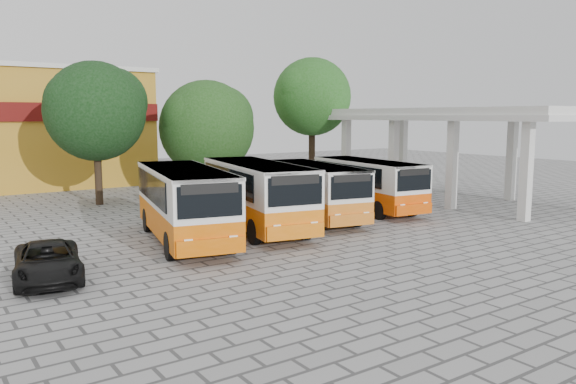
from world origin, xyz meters
TOP-DOWN VIEW (x-y plane):
  - ground at (0.00, 0.00)m, footprint 90.00×90.00m
  - terminal_shelter at (10.50, 4.00)m, footprint 6.80×15.80m
  - bus_far_left at (-7.26, 2.51)m, footprint 4.13×8.51m
  - bus_centre_left at (-3.66, 2.93)m, footprint 3.97×8.50m
  - bus_centre_right at (-0.14, 3.45)m, footprint 3.69×7.73m
  - bus_far_right at (3.71, 3.87)m, footprint 3.12×7.58m
  - tree_left at (-7.22, 14.06)m, footprint 5.77×5.49m
  - tree_middle at (-0.68, 13.57)m, footprint 6.10×5.81m
  - tree_right at (7.49, 13.70)m, footprint 5.64×5.37m
  - parked_car at (-12.88, 0.03)m, footprint 2.58×4.37m

SIDE VIEW (x-z plane):
  - ground at x=0.00m, z-range 0.00..0.00m
  - parked_car at x=-12.88m, z-range 0.00..1.14m
  - bus_far_right at x=3.71m, z-range 0.21..2.86m
  - bus_centre_right at x=-0.14m, z-range 0.21..2.87m
  - bus_far_left at x=-7.26m, z-range 0.23..3.15m
  - bus_centre_left at x=-3.66m, z-range 0.23..3.16m
  - tree_middle at x=-0.68m, z-range 0.85..7.99m
  - terminal_shelter at x=10.50m, z-range 2.21..7.61m
  - tree_left at x=-7.22m, z-range 1.41..9.37m
  - tree_right at x=7.49m, z-range 1.96..10.90m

